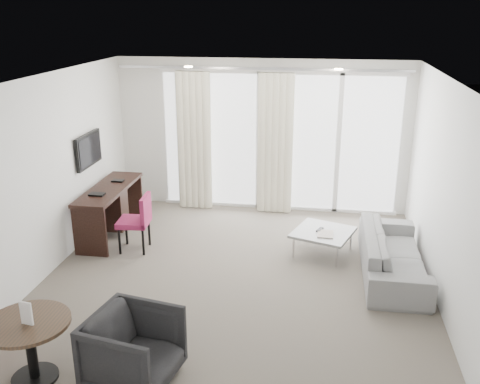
# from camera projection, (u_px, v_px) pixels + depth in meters

# --- Properties ---
(floor) EXTENTS (5.00, 6.00, 0.00)m
(floor) POSITION_uv_depth(u_px,v_px,m) (233.00, 289.00, 6.79)
(floor) COLOR #5F584D
(floor) RESTS_ON ground
(ceiling) EXTENTS (5.00, 6.00, 0.00)m
(ceiling) POSITION_uv_depth(u_px,v_px,m) (232.00, 82.00, 5.94)
(ceiling) COLOR white
(ceiling) RESTS_ON ground
(wall_left) EXTENTS (0.00, 6.00, 2.60)m
(wall_left) POSITION_uv_depth(u_px,v_px,m) (37.00, 182.00, 6.73)
(wall_left) COLOR silver
(wall_left) RESTS_ON ground
(wall_right) EXTENTS (0.00, 6.00, 2.60)m
(wall_right) POSITION_uv_depth(u_px,v_px,m) (451.00, 204.00, 6.00)
(wall_right) COLOR silver
(wall_right) RESTS_ON ground
(wall_front) EXTENTS (5.00, 0.00, 2.60)m
(wall_front) POSITION_uv_depth(u_px,v_px,m) (156.00, 338.00, 3.56)
(wall_front) COLOR silver
(wall_front) RESTS_ON ground
(window_panel) EXTENTS (4.00, 0.02, 2.38)m
(window_panel) POSITION_uv_depth(u_px,v_px,m) (279.00, 142.00, 9.14)
(window_panel) COLOR white
(window_panel) RESTS_ON ground
(window_frame) EXTENTS (4.10, 0.06, 2.44)m
(window_frame) POSITION_uv_depth(u_px,v_px,m) (279.00, 143.00, 9.13)
(window_frame) COLOR white
(window_frame) RESTS_ON ground
(curtain_left) EXTENTS (0.60, 0.20, 2.38)m
(curtain_left) POSITION_uv_depth(u_px,v_px,m) (194.00, 141.00, 9.20)
(curtain_left) COLOR beige
(curtain_left) RESTS_ON ground
(curtain_right) EXTENTS (0.60, 0.20, 2.38)m
(curtain_right) POSITION_uv_depth(u_px,v_px,m) (275.00, 145.00, 8.99)
(curtain_right) COLOR beige
(curtain_right) RESTS_ON ground
(curtain_track) EXTENTS (4.80, 0.04, 0.04)m
(curtain_track) POSITION_uv_depth(u_px,v_px,m) (261.00, 69.00, 8.62)
(curtain_track) COLOR #B2B2B7
(curtain_track) RESTS_ON ceiling
(downlight_a) EXTENTS (0.12, 0.12, 0.02)m
(downlight_a) POSITION_uv_depth(u_px,v_px,m) (188.00, 67.00, 7.57)
(downlight_a) COLOR #FFE0B2
(downlight_a) RESTS_ON ceiling
(downlight_b) EXTENTS (0.12, 0.12, 0.02)m
(downlight_b) POSITION_uv_depth(u_px,v_px,m) (339.00, 69.00, 7.26)
(downlight_b) COLOR #FFE0B2
(downlight_b) RESTS_ON ceiling
(desk) EXTENTS (0.52, 1.66, 0.78)m
(desk) POSITION_uv_depth(u_px,v_px,m) (111.00, 211.00, 8.30)
(desk) COLOR black
(desk) RESTS_ON floor
(tv) EXTENTS (0.05, 0.80, 0.50)m
(tv) POSITION_uv_depth(u_px,v_px,m) (88.00, 150.00, 8.06)
(tv) COLOR black
(tv) RESTS_ON wall_left
(desk_chair) EXTENTS (0.49, 0.47, 0.85)m
(desk_chair) POSITION_uv_depth(u_px,v_px,m) (134.00, 223.00, 7.76)
(desk_chair) COLOR maroon
(desk_chair) RESTS_ON floor
(round_table) EXTENTS (0.97, 0.97, 0.63)m
(round_table) POSITION_uv_depth(u_px,v_px,m) (31.00, 351.00, 5.05)
(round_table) COLOR #3E2D1E
(round_table) RESTS_ON floor
(menu_card) EXTENTS (0.13, 0.04, 0.23)m
(menu_card) POSITION_uv_depth(u_px,v_px,m) (27.00, 316.00, 4.88)
(menu_card) COLOR white
(menu_card) RESTS_ON round_table
(tub_armchair) EXTENTS (0.92, 0.90, 0.71)m
(tub_armchair) POSITION_uv_depth(u_px,v_px,m) (134.00, 349.00, 5.00)
(tub_armchair) COLOR black
(tub_armchair) RESTS_ON floor
(coffee_table) EXTENTS (0.99, 0.99, 0.35)m
(coffee_table) POSITION_uv_depth(u_px,v_px,m) (323.00, 242.00, 7.71)
(coffee_table) COLOR gray
(coffee_table) RESTS_ON floor
(remote) EXTENTS (0.11, 0.16, 0.02)m
(remote) POSITION_uv_depth(u_px,v_px,m) (320.00, 230.00, 7.69)
(remote) COLOR black
(remote) RESTS_ON coffee_table
(magazine) EXTENTS (0.25, 0.32, 0.02)m
(magazine) POSITION_uv_depth(u_px,v_px,m) (325.00, 234.00, 7.54)
(magazine) COLOR gray
(magazine) RESTS_ON coffee_table
(sofa) EXTENTS (0.78, 2.00, 0.58)m
(sofa) POSITION_uv_depth(u_px,v_px,m) (393.00, 254.00, 7.08)
(sofa) COLOR slate
(sofa) RESTS_ON floor
(terrace_slab) EXTENTS (5.60, 3.00, 0.12)m
(terrace_slab) POSITION_uv_depth(u_px,v_px,m) (284.00, 185.00, 10.97)
(terrace_slab) COLOR #4D4D50
(terrace_slab) RESTS_ON ground
(rattan_chair_a) EXTENTS (0.68, 0.68, 0.85)m
(rattan_chair_a) POSITION_uv_depth(u_px,v_px,m) (303.00, 171.00, 10.21)
(rattan_chair_a) COLOR #4F3320
(rattan_chair_a) RESTS_ON terrace_slab
(rattan_chair_b) EXTENTS (0.58, 0.58, 0.74)m
(rattan_chair_b) POSITION_uv_depth(u_px,v_px,m) (361.00, 160.00, 11.18)
(rattan_chair_b) COLOR #4F3320
(rattan_chair_b) RESTS_ON terrace_slab
(rattan_table) EXTENTS (0.62, 0.62, 0.48)m
(rattan_table) POSITION_uv_depth(u_px,v_px,m) (318.00, 184.00, 10.05)
(rattan_table) COLOR #4F3320
(rattan_table) RESTS_ON terrace_slab
(balustrade) EXTENTS (5.50, 0.06, 1.05)m
(balustrade) POSITION_uv_depth(u_px,v_px,m) (290.00, 142.00, 12.14)
(balustrade) COLOR #B2B2B7
(balustrade) RESTS_ON terrace_slab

